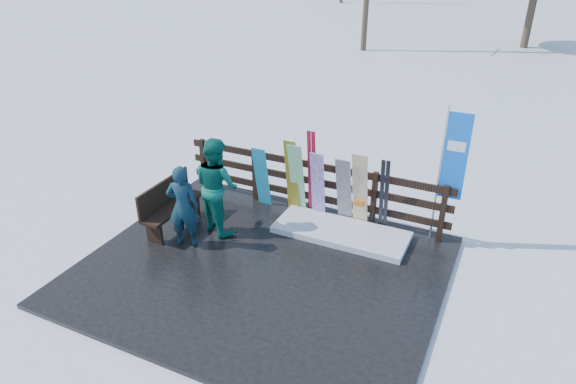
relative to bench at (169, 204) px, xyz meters
The scene contains 16 objects.
ground 2.36m from the bench, 11.75° to the right, with size 700.00×700.00×0.00m, color white.
deck 2.35m from the bench, 11.75° to the right, with size 6.00×5.00×0.08m, color black.
fence 2.83m from the bench, 37.88° to the left, with size 5.60×0.10×1.15m.
snow_patch 3.34m from the bench, 20.08° to the left, with size 2.54×1.00×0.12m, color white.
bench is the anchor object (origin of this frame).
snowboard_0 1.94m from the bench, 51.47° to the left, with size 0.30×0.03×1.37m, color #229FCA.
snowboard_1 2.53m from the bench, 37.12° to the left, with size 0.29×0.03×1.60m, color white.
snowboard_2 2.44m from the bench, 38.68° to the left, with size 0.25×0.03×1.64m, color yellow.
snowboard_3 2.89m from the bench, 31.73° to the left, with size 0.28×0.03×1.49m, color white.
snowboard_4 3.36m from the bench, 26.83° to the left, with size 0.29×0.03×1.51m, color black.
snowboard_5 3.65m from the bench, 24.61° to the left, with size 0.29×0.03×1.66m, color white.
ski_pair_a 2.82m from the bench, 34.66° to the left, with size 0.16×0.22×1.86m.
ski_pair_b 4.09m from the bench, 22.87° to the left, with size 0.17×0.23×1.54m.
rental_flag 5.27m from the bench, 20.28° to the left, with size 0.45×0.04×2.60m.
person_front 0.78m from the bench, 31.51° to the right, with size 0.58×0.38×1.58m, color #144248.
person_back 1.03m from the bench, 21.49° to the left, with size 0.91×0.71×1.88m, color #0B6654.
Camera 1 is at (3.54, -6.37, 5.33)m, focal length 32.00 mm.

